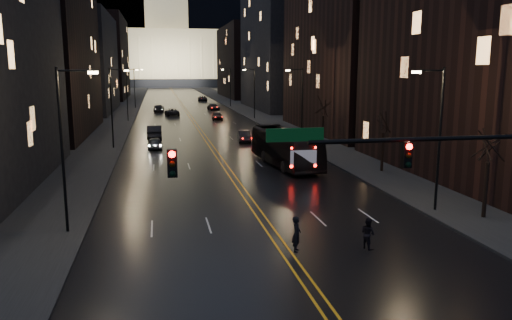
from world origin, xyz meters
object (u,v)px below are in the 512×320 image
oncoming_car_a (155,143)px  receding_car_a (244,137)px  traffic_signal (462,165)px  bus (285,147)px  pedestrian_a (297,234)px  pedestrian_b (368,233)px  oncoming_car_b (155,132)px

oncoming_car_a → receding_car_a: 11.27m
traffic_signal → oncoming_car_a: traffic_signal is taller
receding_car_a → bus: bearing=-80.1°
pedestrian_a → pedestrian_b: bearing=-71.3°
bus → oncoming_car_b: bearing=113.8°
receding_car_a → pedestrian_a: 37.55m
bus → receding_car_a: 15.68m
oncoming_car_a → oncoming_car_b: oncoming_car_b is taller
bus → receding_car_a: bearing=88.5°
bus → pedestrian_b: 22.12m
bus → oncoming_car_b: bus is taller
traffic_signal → pedestrian_b: size_ratio=10.84×
oncoming_car_a → receding_car_a: bearing=-163.7°
oncoming_car_b → pedestrian_a: pedestrian_a is taller
pedestrian_a → pedestrian_b: size_ratio=1.12×
bus → receding_car_a: bus is taller
bus → oncoming_car_b: (-12.02, 21.10, -0.85)m
traffic_signal → pedestrian_a: traffic_signal is taller
receding_car_a → pedestrian_a: bearing=-90.2°
oncoming_car_a → pedestrian_a: bearing=100.7°
oncoming_car_a → receding_car_a: (10.77, 3.33, 0.02)m
oncoming_car_a → pedestrian_a: 34.73m
traffic_signal → receding_car_a: traffic_signal is taller
oncoming_car_a → pedestrian_b: size_ratio=2.45×
bus → oncoming_car_a: bus is taller
oncoming_car_a → traffic_signal: bearing=106.7°
receding_car_a → oncoming_car_b: bearing=158.7°
oncoming_car_b → pedestrian_b: size_ratio=3.28×
traffic_signal → pedestrian_b: (-1.75, 4.71, -4.31)m
receding_car_a → traffic_signal: bearing=-82.3°
traffic_signal → bus: traffic_signal is taller
traffic_signal → oncoming_car_b: size_ratio=3.30×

